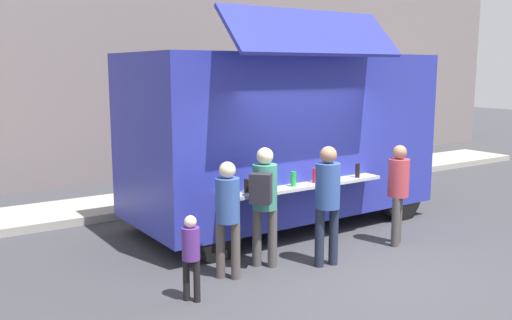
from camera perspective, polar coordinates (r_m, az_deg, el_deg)
The scene contains 10 objects.
ground_plane at distance 8.19m, azimuth 10.57°, elevation -10.82°, with size 60.00×60.00×0.00m, color #38383D.
curb_strip at distance 11.10m, azimuth -23.02°, elevation -5.60°, with size 28.00×1.60×0.15m, color #9E998E.
building_behind at distance 14.85m, azimuth -23.01°, elevation 14.47°, with size 32.00×2.40×8.60m, color slate.
food_truck_main at distance 9.94m, azimuth 2.69°, elevation 2.75°, with size 5.46×3.15×3.69m.
trash_bin at distance 14.24m, azimuth 9.42°, elevation -0.06°, with size 0.60×0.60×0.99m, color #2D5C38.
customer_front_ordering at distance 7.92m, azimuth 7.36°, elevation -3.61°, with size 0.36×0.35×1.74m.
customer_mid_with_backpack at distance 7.77m, azimuth 0.84°, elevation -3.64°, with size 0.54×0.53×1.72m.
customer_rear_waiting at distance 7.40m, azimuth -2.93°, elevation -5.11°, with size 0.33×0.33×1.60m.
customer_extra_browsing at distance 9.09m, azimuth 14.42°, elevation -2.58°, with size 0.33×0.33×1.62m.
child_near_queue at distance 6.81m, azimuth -6.70°, elevation -9.22°, with size 0.22×0.22×1.08m.
Camera 1 is at (-5.37, -5.50, 2.82)m, focal length 38.91 mm.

